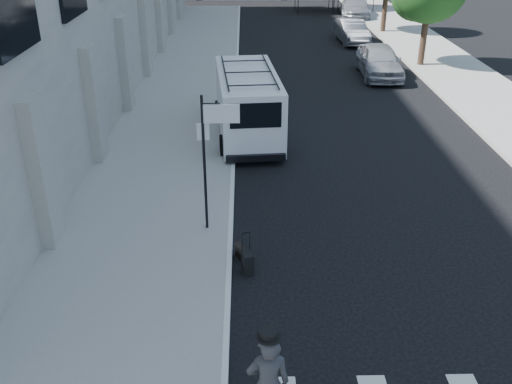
{
  "coord_description": "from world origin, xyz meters",
  "views": [
    {
      "loc": [
        -1.6,
        -9.5,
        7.5
      ],
      "look_at": [
        -1.35,
        2.9,
        1.3
      ],
      "focal_mm": 40.0,
      "sensor_mm": 36.0,
      "label": 1
    }
  ],
  "objects_px": {
    "parked_car_a": "(379,61)",
    "parked_car_c": "(355,7)",
    "briefcase": "(241,252)",
    "cargo_van": "(247,103)",
    "parked_car_b": "(352,31)",
    "suitcase": "(248,263)"
  },
  "relations": [
    {
      "from": "briefcase",
      "to": "suitcase",
      "type": "xyz_separation_m",
      "value": [
        0.16,
        -0.6,
        0.1
      ]
    },
    {
      "from": "briefcase",
      "to": "cargo_van",
      "type": "distance_m",
      "value": 8.39
    },
    {
      "from": "suitcase",
      "to": "cargo_van",
      "type": "height_order",
      "value": "cargo_van"
    },
    {
      "from": "cargo_van",
      "to": "parked_car_c",
      "type": "height_order",
      "value": "cargo_van"
    },
    {
      "from": "parked_car_c",
      "to": "suitcase",
      "type": "bearing_deg",
      "value": -97.01
    },
    {
      "from": "suitcase",
      "to": "cargo_van",
      "type": "distance_m",
      "value": 8.97
    },
    {
      "from": "briefcase",
      "to": "parked_car_a",
      "type": "relative_size",
      "value": 0.1
    },
    {
      "from": "suitcase",
      "to": "parked_car_c",
      "type": "relative_size",
      "value": 0.19
    },
    {
      "from": "parked_car_a",
      "to": "briefcase",
      "type": "bearing_deg",
      "value": -111.32
    },
    {
      "from": "parked_car_a",
      "to": "parked_car_b",
      "type": "distance_m",
      "value": 7.91
    },
    {
      "from": "briefcase",
      "to": "parked_car_b",
      "type": "xyz_separation_m",
      "value": [
        6.73,
        24.13,
        0.52
      ]
    },
    {
      "from": "briefcase",
      "to": "parked_car_b",
      "type": "height_order",
      "value": "parked_car_b"
    },
    {
      "from": "briefcase",
      "to": "parked_car_b",
      "type": "bearing_deg",
      "value": 51.88
    },
    {
      "from": "suitcase",
      "to": "parked_car_a",
      "type": "distance_m",
      "value": 18.07
    },
    {
      "from": "parked_car_b",
      "to": "parked_car_c",
      "type": "distance_m",
      "value": 9.19
    },
    {
      "from": "briefcase",
      "to": "parked_car_b",
      "type": "distance_m",
      "value": 25.06
    },
    {
      "from": "parked_car_a",
      "to": "parked_car_c",
      "type": "xyz_separation_m",
      "value": [
        1.8,
        16.92,
        -0.04
      ]
    },
    {
      "from": "parked_car_c",
      "to": "cargo_van",
      "type": "bearing_deg",
      "value": -101.6
    },
    {
      "from": "parked_car_a",
      "to": "parked_car_c",
      "type": "bearing_deg",
      "value": 85.14
    },
    {
      "from": "suitcase",
      "to": "parked_car_a",
      "type": "bearing_deg",
      "value": 55.83
    },
    {
      "from": "suitcase",
      "to": "cargo_van",
      "type": "bearing_deg",
      "value": 76.81
    },
    {
      "from": "cargo_van",
      "to": "parked_car_b",
      "type": "height_order",
      "value": "cargo_van"
    }
  ]
}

